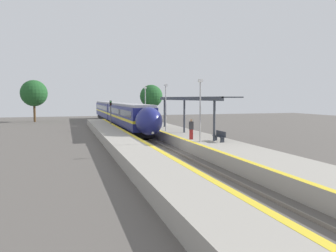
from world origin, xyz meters
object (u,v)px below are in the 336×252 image
Objects in this scene: railway_signal at (111,112)px; train at (118,113)px; lamppost_near at (200,106)px; platform_bench at (220,136)px; lamppost_mid at (166,104)px; lamppost_far at (145,103)px; person_waiting at (191,129)px.

train is at bearing 73.96° from railway_signal.
platform_bench is at bearing -3.05° from lamppost_near.
lamppost_mid and lamppost_far have the same top height.
lamppost_far is at bearing -25.75° from railway_signal.
railway_signal is at bearing 101.73° from lamppost_near.
train is 8.96× the size of lamppost_far.
lamppost_far reaches higher than railway_signal.
train is at bearing 105.13° from lamppost_far.
railway_signal is 22.33m from lamppost_near.
railway_signal is (-2.03, -7.07, 0.40)m from train.
person_waiting is 20.43m from railway_signal.
platform_bench is at bearing -81.64° from train.
lamppost_far is at bearing 95.09° from platform_bench.
lamppost_mid is at bearing 90.00° from lamppost_near.
railway_signal is at bearing 154.25° from lamppost_far.
train is 8.96× the size of lamppost_mid.
lamppost_mid is (-1.76, 9.91, 2.51)m from platform_bench.
railway_signal is at bearing -106.04° from train.
platform_bench is 22.83m from railway_signal.
person_waiting is (-1.79, 2.00, 0.48)m from platform_bench.
platform_bench is 2.73m from person_waiting.
lamppost_far is (0.00, 9.82, 0.00)m from lamppost_mid.
platform_bench is 19.97m from lamppost_far.
person_waiting is 17.85m from lamppost_far.
lamppost_near is at bearing -90.00° from lamppost_mid.
railway_signal is 0.82× the size of lamppost_far.
lamppost_mid reaches higher than railway_signal.
lamppost_mid is (2.50, -19.07, 1.74)m from train.
railway_signal is (-4.49, 19.92, 0.69)m from person_waiting.
train is at bearing 95.21° from person_waiting.
platform_bench is 10.38m from lamppost_mid.
platform_bench is 0.34× the size of lamppost_near.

